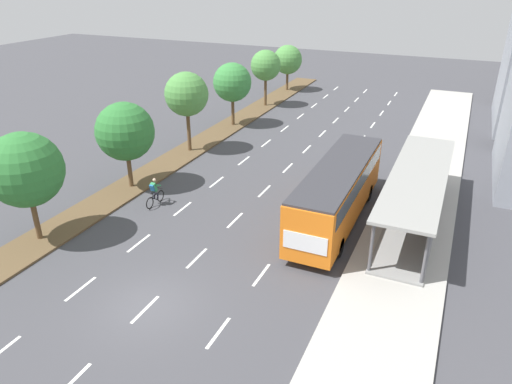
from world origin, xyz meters
TOP-DOWN VIEW (x-y plane):
  - ground_plane at (0.00, 0.00)m, footprint 140.00×140.00m
  - median_strip at (-8.30, 20.00)m, footprint 2.60×52.00m
  - sidewalk_right at (9.25, 20.00)m, footprint 4.50×52.00m
  - lane_divider_left at (-3.50, 19.04)m, footprint 0.14×49.08m
  - lane_divider_center at (0.00, 19.04)m, footprint 0.14×49.08m
  - lane_divider_right at (3.50, 19.04)m, footprint 0.14×49.08m
  - bus_shelter at (9.53, 12.15)m, footprint 2.90×12.95m
  - bus at (5.25, 10.62)m, footprint 2.54×11.29m
  - cyclist at (-5.29, 8.12)m, footprint 0.46×1.82m
  - median_tree_nearest at (-8.49, 2.21)m, footprint 3.79×3.79m
  - median_tree_second at (-8.18, 9.60)m, footprint 3.67×3.67m
  - median_tree_third at (-8.21, 16.98)m, footprint 3.28×3.28m
  - median_tree_fourth at (-8.11, 24.37)m, footprint 3.38×3.38m
  - median_tree_fifth at (-8.05, 31.76)m, footprint 3.03×3.03m
  - median_tree_farthest at (-8.44, 39.14)m, footprint 3.25×3.25m

SIDE VIEW (x-z plane):
  - ground_plane at x=0.00m, z-range 0.00..0.00m
  - lane_divider_left at x=-3.50m, z-range 0.00..0.01m
  - lane_divider_center at x=0.00m, z-range 0.00..0.01m
  - lane_divider_right at x=3.50m, z-range 0.00..0.01m
  - median_strip at x=-8.30m, z-range 0.00..0.12m
  - sidewalk_right at x=9.25m, z-range 0.00..0.15m
  - cyclist at x=-5.29m, z-range -0.06..1.65m
  - bus_shelter at x=9.53m, z-range 0.44..3.30m
  - bus at x=5.25m, z-range 0.38..3.75m
  - median_tree_farthest at x=-8.44m, z-range 1.02..6.08m
  - median_tree_second at x=-8.18m, z-range 1.05..6.59m
  - median_tree_fourth at x=-8.11m, z-range 1.18..6.70m
  - median_tree_nearest at x=-8.49m, z-range 1.11..6.89m
  - median_tree_fifth at x=-8.05m, z-range 1.38..6.96m
  - median_tree_third at x=-8.21m, z-range 1.48..7.54m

